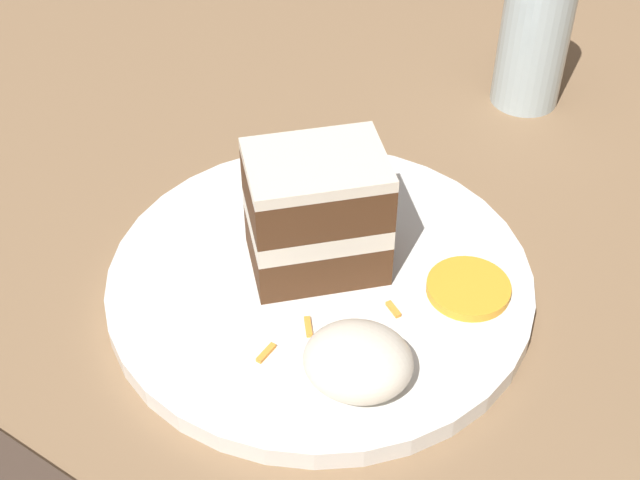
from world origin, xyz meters
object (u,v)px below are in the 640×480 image
at_px(cream_dollop, 358,361).
at_px(orange_garnish, 468,288).
at_px(plate, 320,281).
at_px(drinking_glass, 533,43).
at_px(cake_slice, 317,213).

distance_m(cream_dollop, orange_garnish, 0.11).
xyz_separation_m(plate, orange_garnish, (-0.10, -0.00, 0.01)).
height_order(cream_dollop, drinking_glass, drinking_glass).
bearing_deg(drinking_glass, orange_garnish, 84.64).
xyz_separation_m(cream_dollop, drinking_glass, (-0.08, -0.36, 0.02)).
bearing_deg(drinking_glass, plate, 65.17).
relative_size(orange_garnish, drinking_glass, 0.43).
bearing_deg(drinking_glass, cream_dollop, 76.83).
distance_m(cake_slice, cream_dollop, 0.11).
bearing_deg(orange_garnish, cream_dollop, 56.93).
relative_size(cream_dollop, orange_garnish, 1.18).
bearing_deg(orange_garnish, plate, 2.65).
height_order(cake_slice, drinking_glass, drinking_glass).
bearing_deg(cake_slice, drinking_glass, 128.73).
bearing_deg(orange_garnish, cake_slice, -3.56).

